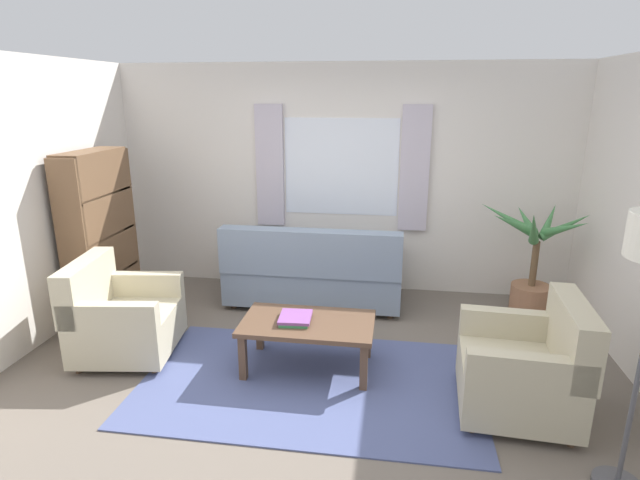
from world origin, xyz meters
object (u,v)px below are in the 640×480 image
(couch, at_px, (314,273))
(potted_plant, at_px, (533,268))
(coffee_table, at_px, (308,327))
(bookshelf, at_px, (105,239))
(armchair_right, at_px, (527,368))
(book_stack_on_table, at_px, (295,318))
(armchair_left, at_px, (120,317))

(couch, bearing_deg, potted_plant, -177.56)
(couch, xyz_separation_m, coffee_table, (0.17, -1.36, 0.01))
(couch, height_order, bookshelf, bookshelf)
(armchair_right, relative_size, book_stack_on_table, 2.66)
(armchair_left, bearing_deg, book_stack_on_table, -98.26)
(armchair_left, relative_size, coffee_table, 0.86)
(potted_plant, bearing_deg, book_stack_on_table, -146.73)
(couch, relative_size, coffee_table, 1.73)
(armchair_right, bearing_deg, couch, -129.44)
(armchair_right, xyz_separation_m, coffee_table, (-1.67, 0.36, 0.03))
(book_stack_on_table, relative_size, bookshelf, 0.19)
(armchair_left, xyz_separation_m, armchair_right, (3.36, -0.37, 0.00))
(couch, xyz_separation_m, book_stack_on_table, (0.07, -1.37, 0.10))
(potted_plant, bearing_deg, couch, -177.56)
(armchair_left, height_order, bookshelf, bookshelf)
(armchair_left, xyz_separation_m, bookshelf, (-0.61, 0.87, 0.44))
(armchair_left, bearing_deg, bookshelf, 27.16)
(armchair_right, xyz_separation_m, potted_plant, (0.45, 1.82, 0.16))
(coffee_table, relative_size, book_stack_on_table, 3.30)
(armchair_right, bearing_deg, book_stack_on_table, -97.75)
(couch, bearing_deg, coffee_table, 97.33)
(armchair_left, bearing_deg, coffee_table, -98.05)
(book_stack_on_table, bearing_deg, armchair_right, -11.20)
(armchair_right, height_order, book_stack_on_table, armchair_right)
(potted_plant, bearing_deg, bookshelf, -172.48)
(armchair_left, bearing_deg, armchair_right, -103.99)
(couch, height_order, book_stack_on_table, couch)
(armchair_left, height_order, potted_plant, potted_plant)
(couch, xyz_separation_m, armchair_left, (-1.52, -1.35, -0.01))
(couch, relative_size, armchair_left, 2.01)
(coffee_table, xyz_separation_m, potted_plant, (2.12, 1.46, 0.13))
(book_stack_on_table, xyz_separation_m, potted_plant, (2.23, 1.46, 0.05))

